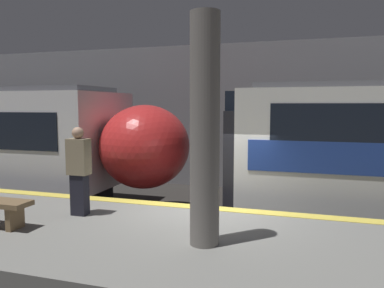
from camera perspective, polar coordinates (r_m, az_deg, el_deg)
ground_plane at (r=7.87m, az=2.11°, el=-17.43°), size 120.00×120.00×0.00m
platform at (r=6.09m, az=-2.39°, el=-18.81°), size 40.00×3.54×1.15m
station_rear_barrier at (r=14.02m, az=9.46°, el=4.12°), size 50.00×0.15×5.40m
support_pillar_near at (r=5.20m, az=1.96°, el=1.96°), size 0.42×0.42×3.24m
person_waiting at (r=7.01m, az=-16.84°, el=-3.70°), size 0.38×0.24×1.59m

